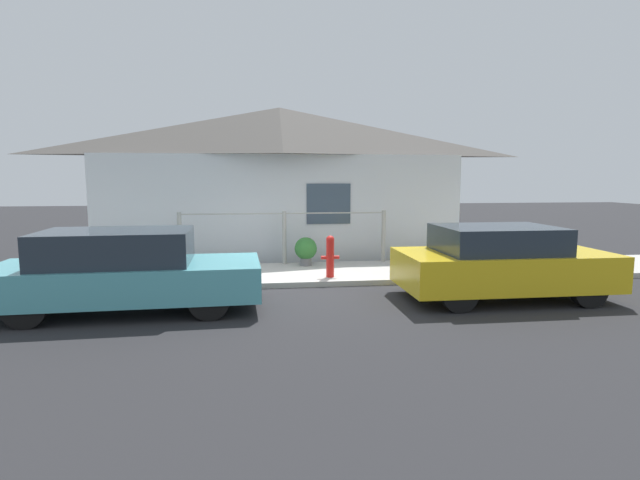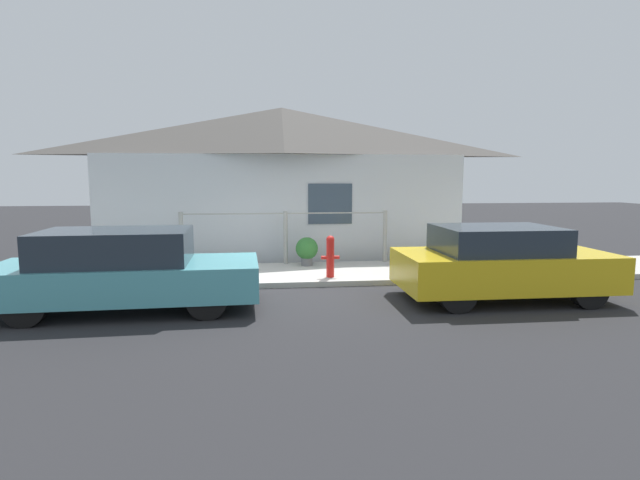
% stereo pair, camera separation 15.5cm
% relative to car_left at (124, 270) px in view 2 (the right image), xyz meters
% --- Properties ---
extents(ground_plane, '(60.00, 60.00, 0.00)m').
position_rel_car_left_xyz_m(ground_plane, '(2.76, 1.34, -0.66)').
color(ground_plane, '#262628').
extents(sidewalk, '(24.00, 2.30, 0.11)m').
position_rel_car_left_xyz_m(sidewalk, '(2.76, 2.49, -0.61)').
color(sidewalk, '#B2AFA8').
rests_on(sidewalk, ground_plane).
extents(house, '(9.55, 2.23, 3.96)m').
position_rel_car_left_xyz_m(house, '(2.76, 5.10, 2.47)').
color(house, silver).
rests_on(house, ground_plane).
extents(fence, '(4.90, 0.10, 1.25)m').
position_rel_car_left_xyz_m(fence, '(2.76, 3.49, 0.13)').
color(fence, '#999993').
rests_on(fence, sidewalk).
extents(car_left, '(4.21, 1.81, 1.32)m').
position_rel_car_left_xyz_m(car_left, '(0.00, 0.00, 0.00)').
color(car_left, teal).
rests_on(car_left, ground_plane).
extents(car_right, '(3.65, 1.74, 1.30)m').
position_rel_car_left_xyz_m(car_right, '(6.38, 0.00, -0.00)').
color(car_right, gold).
rests_on(car_right, ground_plane).
extents(fire_hydrant, '(0.38, 0.17, 0.86)m').
position_rel_car_left_xyz_m(fire_hydrant, '(3.59, 1.78, -0.10)').
color(fire_hydrant, red).
rests_on(fire_hydrant, sidewalk).
extents(potted_plant_near_hydrant, '(0.52, 0.52, 0.66)m').
position_rel_car_left_xyz_m(potted_plant_near_hydrant, '(3.23, 3.19, -0.18)').
color(potted_plant_near_hydrant, slate).
rests_on(potted_plant_near_hydrant, sidewalk).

